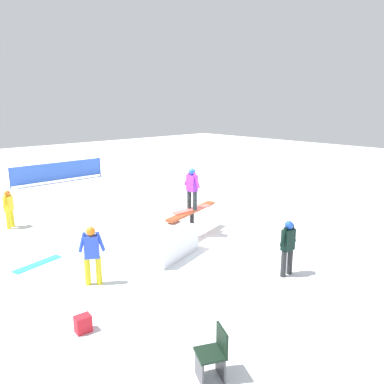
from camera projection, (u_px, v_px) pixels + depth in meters
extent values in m
plane|color=white|center=(192.00, 236.00, 12.47)|extent=(60.00, 60.00, 0.00)
cylinder|color=black|center=(192.00, 224.00, 12.37)|extent=(0.14, 0.14, 0.85)
cube|color=#A53F1E|center=(192.00, 211.00, 12.27)|extent=(2.58, 0.95, 0.08)
cube|color=white|center=(161.00, 241.00, 10.96)|extent=(2.13, 1.92, 0.78)
cube|color=#E85C54|center=(192.00, 209.00, 12.25)|extent=(1.55, 0.30, 0.03)
cylinder|color=#283233|center=(195.00, 201.00, 12.08)|extent=(0.14, 0.14, 0.60)
cylinder|color=#283233|center=(189.00, 199.00, 12.28)|extent=(0.14, 0.14, 0.60)
cube|color=purple|center=(192.00, 183.00, 12.05)|extent=(0.21, 0.35, 0.53)
cylinder|color=purple|center=(197.00, 180.00, 11.86)|extent=(0.09, 0.29, 0.49)
cylinder|color=purple|center=(188.00, 178.00, 12.17)|extent=(0.09, 0.29, 0.49)
sphere|color=blue|center=(192.00, 172.00, 11.96)|extent=(0.22, 0.22, 0.22)
cylinder|color=yellow|center=(12.00, 218.00, 13.38)|extent=(0.13, 0.13, 0.64)
cylinder|color=yellow|center=(8.00, 220.00, 13.14)|extent=(0.13, 0.13, 0.64)
cube|color=yellow|center=(8.00, 203.00, 13.12)|extent=(0.37, 0.36, 0.52)
cylinder|color=yellow|center=(11.00, 199.00, 13.29)|extent=(0.21, 0.20, 0.47)
cylinder|color=yellow|center=(5.00, 202.00, 12.90)|extent=(0.21, 0.20, 0.47)
sphere|color=orange|center=(7.00, 193.00, 13.04)|extent=(0.21, 0.21, 0.21)
cylinder|color=yellow|center=(99.00, 271.00, 9.15)|extent=(0.14, 0.14, 0.70)
cylinder|color=yellow|center=(88.00, 271.00, 9.11)|extent=(0.14, 0.14, 0.70)
cube|color=blue|center=(92.00, 247.00, 8.98)|extent=(0.40, 0.36, 0.56)
cylinder|color=blue|center=(100.00, 241.00, 8.98)|extent=(0.23, 0.19, 0.50)
cylinder|color=blue|center=(82.00, 242.00, 8.92)|extent=(0.23, 0.19, 0.50)
sphere|color=orange|center=(91.00, 231.00, 8.89)|extent=(0.22, 0.22, 0.22)
cylinder|color=#28292C|center=(284.00, 264.00, 9.53)|extent=(0.14, 0.14, 0.70)
cylinder|color=#28292C|center=(290.00, 261.00, 9.69)|extent=(0.14, 0.14, 0.70)
cube|color=black|center=(288.00, 240.00, 9.47)|extent=(0.35, 0.22, 0.55)
cylinder|color=black|center=(283.00, 237.00, 9.30)|extent=(0.22, 0.10, 0.50)
cylinder|color=black|center=(293.00, 233.00, 9.57)|extent=(0.22, 0.10, 0.50)
sphere|color=blue|center=(289.00, 225.00, 9.38)|extent=(0.22, 0.22, 0.22)
cube|color=#30B8D0|center=(38.00, 264.00, 10.32)|extent=(1.40, 0.58, 0.02)
cube|color=#3F3F44|center=(199.00, 369.00, 5.97)|extent=(0.20, 0.37, 0.44)
cube|color=#3F3F44|center=(220.00, 364.00, 6.07)|extent=(0.20, 0.37, 0.44)
cube|color=black|center=(210.00, 354.00, 5.96)|extent=(0.59, 0.59, 0.04)
cube|color=black|center=(222.00, 339.00, 5.97)|extent=(0.22, 0.41, 0.40)
cube|color=red|center=(83.00, 324.00, 7.27)|extent=(0.32, 0.25, 0.34)
cylinder|color=blue|center=(100.00, 167.00, 22.61)|extent=(0.06, 0.06, 1.10)
cylinder|color=blue|center=(10.00, 178.00, 19.16)|extent=(0.06, 0.06, 1.10)
cube|color=blue|center=(58.00, 171.00, 20.87)|extent=(5.18, 0.06, 0.99)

